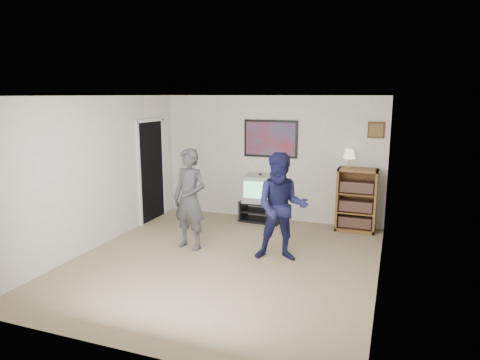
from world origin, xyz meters
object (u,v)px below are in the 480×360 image
Objects in this scene: person_tall at (190,199)px; person_short at (281,207)px; crt_television at (260,188)px; media_stand at (261,211)px; bookshelf at (356,200)px.

person_short reaches higher than person_tall.
person_tall reaches higher than crt_television.
media_stand is at bearing -5.21° from crt_television.
crt_television is at bearing -177.76° from media_stand.
person_short is at bearing 11.03° from person_tall.
media_stand is 2.06m from person_tall.
person_short reaches higher than media_stand.
media_stand is 1.88m from bookshelf.
person_tall reaches higher than media_stand.
person_short reaches higher than bookshelf.
crt_television is at bearing 81.78° from person_tall.
media_stand is 2.14m from person_short.
crt_television is at bearing -178.47° from bookshelf.
bookshelf reaches higher than media_stand.
person_short is (-0.95, -1.89, 0.25)m from bookshelf.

